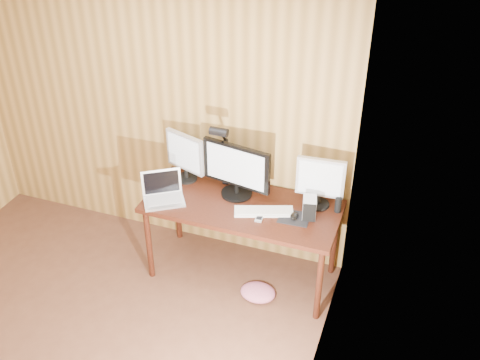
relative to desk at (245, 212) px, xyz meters
The scene contains 14 objects.
room_shell 2.04m from the desk, 118.65° to the right, with size 4.00×4.00×4.00m.
desk is the anchor object (origin of this frame).
monitor_center 0.38m from the desk, 150.89° to the left, with size 0.60×0.26×0.47m.
monitor_left 0.70m from the desk, 167.87° to the left, with size 0.38×0.19×0.44m.
monitor_right 0.70m from the desk, 12.24° to the left, with size 0.39×0.18×0.44m.
laptop 0.70m from the desk, 161.63° to the right, with size 0.41×0.39×0.24m.
keyboard 0.27m from the desk, 30.16° to the right, with size 0.49×0.29×0.02m.
mousepad 0.48m from the desk, 13.33° to the right, with size 0.24×0.20×0.00m, color black.
mouse 0.48m from the desk, 13.33° to the right, with size 0.07×0.11×0.04m, color black.
hard_drive 0.59m from the desk, ahead, with size 0.13×0.17×0.17m.
phone 0.31m from the desk, 46.58° to the right, with size 0.06×0.11×0.02m.
speaker 0.78m from the desk, ahead, with size 0.05×0.05×0.13m, color black.
desk_lamp 0.58m from the desk, 154.93° to the left, with size 0.15×0.21×0.65m.
fabric_pile 0.69m from the desk, 53.23° to the right, with size 0.30×0.25×0.10m, color #C8607D, non-canonical shape.
Camera 1 is at (2.17, -1.89, 3.42)m, focal length 42.00 mm.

